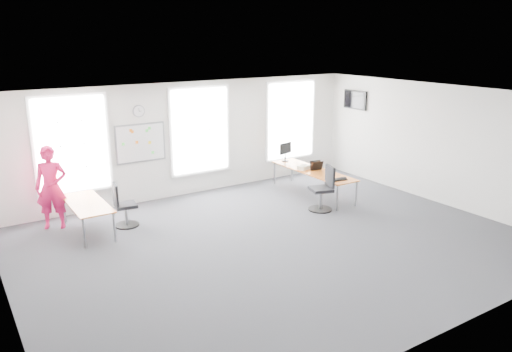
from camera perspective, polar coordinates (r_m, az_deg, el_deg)
floor at (r=10.46m, az=2.22°, el=-7.56°), size 10.00×10.00×0.00m
ceiling at (r=9.67m, az=2.42°, el=8.97°), size 10.00×10.00×0.00m
wall_back at (r=13.34m, az=-7.62°, el=4.23°), size 10.00×0.00×10.00m
wall_front at (r=7.25m, az=20.93°, el=-6.76°), size 10.00×0.00×10.00m
wall_right at (r=13.40m, az=20.13°, el=3.45°), size 0.00×10.00×10.00m
window_left at (r=12.33m, az=-20.30°, el=3.37°), size 1.60×0.06×2.20m
window_mid at (r=13.41m, az=-6.44°, el=5.20°), size 1.60×0.06×2.20m
window_right at (r=14.96m, az=3.95°, el=6.36°), size 1.60×0.06×2.20m
desk_right at (r=13.38m, az=6.51°, el=0.49°), size 0.74×2.79×0.68m
desk_left at (r=11.38m, az=-18.75°, el=-3.18°), size 0.73×1.83×0.67m
chair_right at (r=12.27m, az=7.70°, el=-1.70°), size 0.62×0.62×1.10m
chair_left at (r=11.53m, az=-14.94°, el=-3.49°), size 0.54×0.54×1.01m
person at (r=11.81m, az=-22.34°, el=-1.23°), size 0.80×0.67×1.86m
whiteboard at (r=12.80m, az=-13.04°, el=3.70°), size 1.20×0.03×0.90m
wall_clock at (r=12.66m, az=-13.27°, el=7.23°), size 0.30×0.04×0.30m
tv at (r=15.20m, az=11.27°, el=8.54°), size 0.06×0.90×0.55m
keyboard at (r=12.51m, az=9.27°, el=-0.44°), size 0.51×0.27×0.02m
mouse at (r=12.68m, az=10.12°, el=-0.20°), size 0.10×0.14×0.05m
lens_cap at (r=12.97m, az=8.94°, el=0.13°), size 0.08×0.08×0.01m
headphones at (r=13.13m, az=8.39°, el=0.54°), size 0.18×0.09×0.10m
laptop_sleeve at (r=13.33m, az=6.92°, el=1.18°), size 0.33×0.22×0.26m
paper_stack at (r=13.42m, az=5.47°, el=0.99°), size 0.36×0.31×0.11m
monitor at (r=14.17m, az=3.39°, el=2.97°), size 0.48×0.20×0.54m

